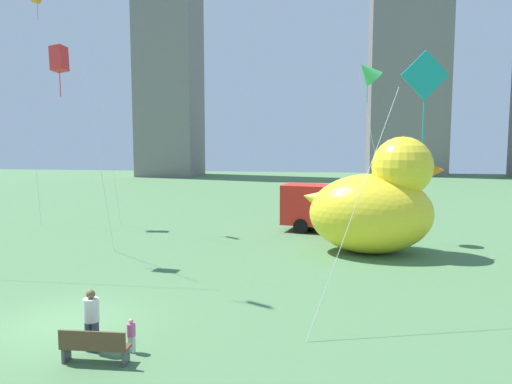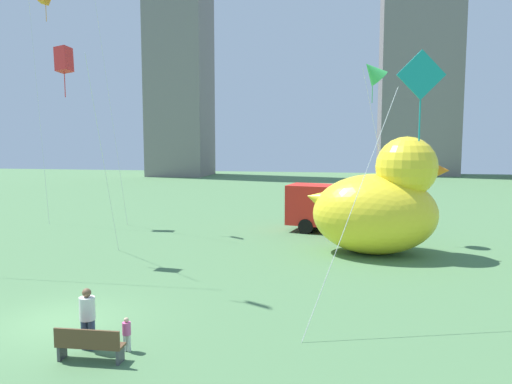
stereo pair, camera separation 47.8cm
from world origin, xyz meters
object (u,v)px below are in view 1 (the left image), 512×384
object	(u,v)px
park_bench	(94,346)
kite_teal	(420,86)
box_truck	(334,209)
kite_red	(59,60)
person_child	(131,334)
giant_inflatable_duck	(376,204)
person_adult	(91,317)
kite_green	(368,72)

from	to	relation	value
park_bench	kite_teal	xyz separation A→B (m)	(8.09, 2.46, 6.54)
box_truck	kite_teal	xyz separation A→B (m)	(2.00, -16.22, 5.56)
box_truck	kite_red	distance (m)	16.98
person_child	giant_inflatable_duck	distance (m)	14.88
person_adult	kite_green	world-z (taller)	kite_green
person_child	kite_green	size ratio (longest dim) A/B	0.09
person_adult	kite_red	distance (m)	13.89
person_adult	kite_red	size ratio (longest dim) A/B	0.17
kite_red	person_child	bearing A→B (deg)	-53.04
box_truck	kite_red	xyz separation A→B (m)	(-12.48, -8.54, 7.74)
giant_inflatable_duck	kite_green	bearing A→B (deg)	95.39
person_child	kite_red	distance (m)	14.58
person_adult	person_child	size ratio (longest dim) A/B	1.82
park_bench	kite_teal	distance (m)	10.69
park_bench	kite_green	size ratio (longest dim) A/B	0.17
park_bench	kite_red	xyz separation A→B (m)	(-6.39, 10.15, 8.71)
person_child	kite_teal	size ratio (longest dim) A/B	0.12
box_truck	person_child	bearing A→B (deg)	-106.90
box_truck	kite_red	size ratio (longest dim) A/B	0.69
box_truck	kite_green	distance (m)	8.18
person_adult	box_truck	bearing A→B (deg)	70.10
person_child	kite_red	bearing A→B (deg)	126.96
person_child	kite_teal	distance (m)	10.02
park_bench	kite_teal	bearing A→B (deg)	16.90
person_child	box_truck	world-z (taller)	box_truck
person_adult	kite_red	world-z (taller)	kite_red
park_bench	box_truck	distance (m)	19.67
kite_teal	giant_inflatable_duck	bearing A→B (deg)	90.08
box_truck	kite_green	size ratio (longest dim) A/B	0.68
box_truck	kite_green	world-z (taller)	kite_green
person_adult	person_child	world-z (taller)	person_adult
giant_inflatable_duck	kite_green	size ratio (longest dim) A/B	0.69
park_bench	giant_inflatable_duck	bearing A→B (deg)	59.19
kite_teal	kite_red	distance (m)	16.54
person_adult	giant_inflatable_duck	xyz separation A→B (m)	(8.49, 12.83, 1.52)
park_bench	kite_green	world-z (taller)	kite_green
kite_green	box_truck	bearing A→B (deg)	132.61
kite_teal	kite_green	distance (m)	14.59
person_child	giant_inflatable_duck	size ratio (longest dim) A/B	0.13
kite_green	person_child	bearing A→B (deg)	-113.83
person_child	box_truck	distance (m)	18.73
person_child	person_adult	bearing A→B (deg)	-175.97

